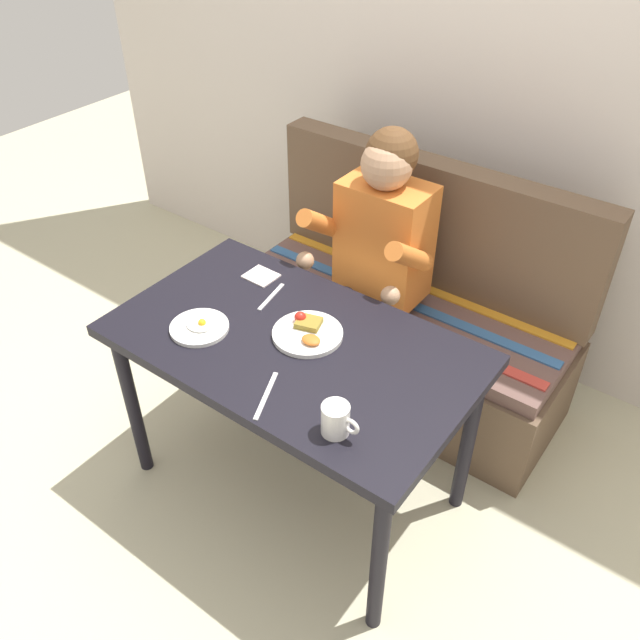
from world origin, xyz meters
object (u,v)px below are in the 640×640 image
at_px(table, 293,360).
at_px(napkin, 261,276).
at_px(knife, 266,396).
at_px(couch, 404,320).
at_px(coffee_mug, 336,419).
at_px(plate_breakfast, 307,332).
at_px(plate_eggs, 199,327).
at_px(person, 374,253).
at_px(fork, 271,297).

height_order(table, napkin, napkin).
distance_m(napkin, knife, 0.62).
distance_m(couch, napkin, 0.75).
relative_size(table, knife, 6.00).
distance_m(couch, coffee_mug, 1.15).
distance_m(plate_breakfast, plate_eggs, 0.36).
bearing_deg(coffee_mug, knife, -178.03).
bearing_deg(person, fork, -107.59).
bearing_deg(couch, fork, -108.40).
xyz_separation_m(table, couch, (0.00, 0.76, -0.32)).
bearing_deg(person, napkin, -124.38).
distance_m(person, plate_breakfast, 0.55).
bearing_deg(fork, plate_breakfast, -31.87).
distance_m(plate_eggs, fork, 0.29).
height_order(plate_eggs, coffee_mug, coffee_mug).
bearing_deg(fork, coffee_mug, -45.07).
height_order(table, couch, couch).
relative_size(couch, knife, 7.20).
bearing_deg(plate_breakfast, fork, 158.59).
relative_size(table, plate_breakfast, 5.17).
relative_size(plate_breakfast, fork, 1.37).
xyz_separation_m(napkin, fork, (0.11, -0.08, -0.00)).
bearing_deg(couch, plate_breakfast, -88.24).
height_order(person, knife, person).
height_order(napkin, fork, napkin).
distance_m(table, knife, 0.28).
relative_size(person, coffee_mug, 10.27).
relative_size(napkin, fork, 0.66).
bearing_deg(fork, couch, 61.14).
height_order(couch, person, person).
bearing_deg(napkin, couch, 59.69).
xyz_separation_m(plate_eggs, coffee_mug, (0.62, -0.10, 0.04)).
bearing_deg(plate_eggs, table, 25.68).
bearing_deg(coffee_mug, table, 145.16).
distance_m(coffee_mug, napkin, 0.80).
xyz_separation_m(plate_eggs, fork, (0.08, 0.28, -0.01)).
distance_m(person, coffee_mug, 0.92).
bearing_deg(coffee_mug, napkin, 145.41).
relative_size(couch, person, 1.19).
height_order(coffee_mug, napkin, coffee_mug).
bearing_deg(person, coffee_mug, -63.85).
xyz_separation_m(couch, plate_eggs, (-0.28, -0.90, 0.41)).
height_order(couch, coffee_mug, couch).
relative_size(coffee_mug, napkin, 1.05).
distance_m(table, couch, 0.83).
relative_size(couch, plate_eggs, 7.35).
relative_size(plate_breakfast, knife, 1.16).
bearing_deg(napkin, person, 55.62).
xyz_separation_m(coffee_mug, napkin, (-0.66, 0.46, -0.05)).
bearing_deg(plate_eggs, couch, 72.52).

